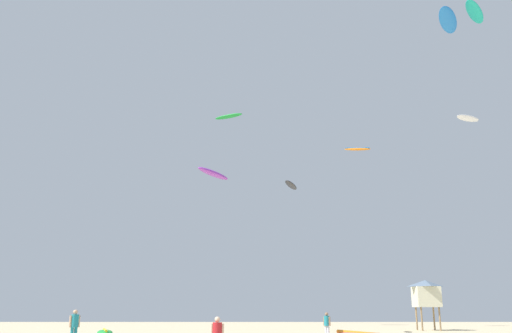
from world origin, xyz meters
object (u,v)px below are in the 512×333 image
object	(u,v)px
kite_aloft_4	(357,149)
kite_aloft_7	(475,12)
kite_aloft_2	(448,20)
kite_aloft_6	(213,174)
kite_grounded_mid	(105,332)
kite_aloft_0	(291,185)
person_midground	(327,323)
kite_aloft_5	(468,118)
person_left	(74,324)
lifeguard_tower	(426,293)
kite_aloft_3	(229,116)

from	to	relation	value
kite_aloft_4	kite_aloft_7	distance (m)	17.61
kite_aloft_2	kite_aloft_6	size ratio (longest dim) A/B	1.38
kite_grounded_mid	kite_aloft_6	size ratio (longest dim) A/B	1.20
kite_grounded_mid	kite_aloft_6	xyz separation A→B (m)	(7.97, -8.58, 9.16)
kite_aloft_0	kite_aloft_6	distance (m)	12.38
kite_aloft_4	kite_aloft_6	world-z (taller)	kite_aloft_4
person_midground	kite_grounded_mid	size ratio (longest dim) A/B	0.42
kite_aloft_2	kite_aloft_5	distance (m)	13.75
kite_aloft_2	kite_aloft_6	xyz separation A→B (m)	(-16.98, -6.25, -13.49)
kite_aloft_6	kite_aloft_7	world-z (taller)	kite_aloft_7
kite_aloft_4	person_left	bearing A→B (deg)	-128.79
kite_aloft_4	kite_aloft_6	xyz separation A→B (m)	(-13.19, -24.21, -8.68)
person_left	lifeguard_tower	bearing A→B (deg)	-97.19
person_left	kite_aloft_6	distance (m)	10.95
kite_aloft_3	kite_aloft_5	world-z (taller)	kite_aloft_3
lifeguard_tower	kite_aloft_2	world-z (taller)	kite_aloft_2
kite_aloft_4	kite_aloft_2	bearing A→B (deg)	-78.07
kite_aloft_0	lifeguard_tower	bearing A→B (deg)	26.36
kite_aloft_3	kite_aloft_7	distance (m)	26.80
kite_aloft_5	kite_grounded_mid	bearing A→B (deg)	-162.51
person_midground	kite_aloft_3	bearing A→B (deg)	61.82
kite_grounded_mid	kite_aloft_7	distance (m)	39.14
person_left	kite_aloft_7	world-z (taller)	kite_aloft_7
kite_aloft_4	kite_aloft_6	size ratio (longest dim) A/B	0.88
person_midground	lifeguard_tower	bearing A→B (deg)	3.53
kite_aloft_4	kite_aloft_6	distance (m)	28.90
kite_aloft_2	kite_aloft_4	bearing A→B (deg)	101.93
person_left	kite_aloft_7	distance (m)	39.62
kite_aloft_3	kite_aloft_5	size ratio (longest dim) A/B	1.19
person_midground	kite_aloft_7	world-z (taller)	kite_aloft_7
kite_aloft_6	kite_grounded_mid	bearing A→B (deg)	132.87
lifeguard_tower	kite_aloft_0	xyz separation A→B (m)	(-11.76, -5.83, 8.14)
kite_aloft_0	kite_aloft_5	world-z (taller)	kite_aloft_5
kite_aloft_4	kite_aloft_3	bearing A→B (deg)	172.39
person_midground	kite_aloft_2	world-z (taller)	kite_aloft_2
person_left	kite_grounded_mid	bearing A→B (deg)	-38.18
kite_aloft_0	kite_aloft_6	bearing A→B (deg)	-115.26
kite_aloft_3	kite_aloft_4	world-z (taller)	kite_aloft_3
kite_grounded_mid	kite_aloft_0	xyz separation A→B (m)	(13.19, 2.49, 10.98)
kite_grounded_mid	kite_aloft_2	size ratio (longest dim) A/B	0.87
kite_aloft_3	kite_aloft_4	size ratio (longest dim) A/B	1.26
kite_grounded_mid	kite_aloft_2	world-z (taller)	kite_aloft_2
kite_aloft_5	person_midground	bearing A→B (deg)	-139.05
person_midground	kite_aloft_4	xyz separation A→B (m)	(6.31, 19.70, 17.14)
kite_grounded_mid	kite_aloft_2	distance (m)	33.78
lifeguard_tower	kite_aloft_3	world-z (taller)	kite_aloft_3
person_left	kite_aloft_0	size ratio (longest dim) A/B	0.56
lifeguard_tower	kite_aloft_4	distance (m)	17.11
kite_grounded_mid	kite_aloft_0	bearing A→B (deg)	10.69
kite_aloft_2	kite_aloft_4	world-z (taller)	kite_aloft_2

